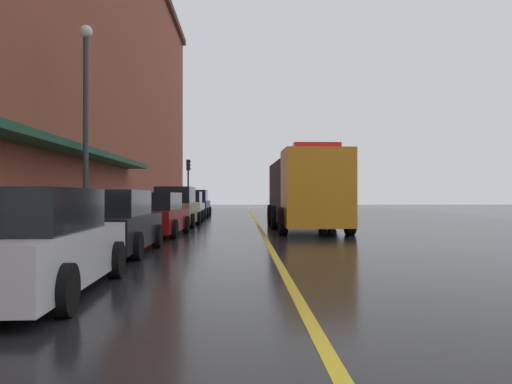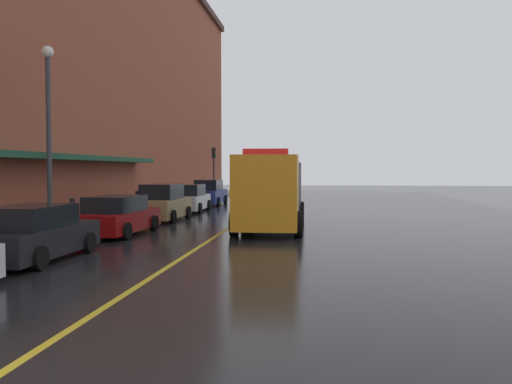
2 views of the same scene
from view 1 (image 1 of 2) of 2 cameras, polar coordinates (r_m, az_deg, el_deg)
The scene contains 17 objects.
ground_plane at distance 29.15m, azimuth 0.04°, elevation -3.21°, with size 112.00×112.00×0.00m, color black.
sidewalk_left at distance 29.64m, azimuth -12.05°, elevation -3.01°, with size 2.40×70.00×0.15m, color gray.
lane_center_stripe at distance 29.15m, azimuth 0.04°, elevation -3.20°, with size 0.16×70.00×0.01m, color gold.
brick_building_left at distance 31.35m, azimuth -23.50°, elevation 14.37°, with size 10.69×64.00×18.78m.
parked_car_0 at distance 8.44m, azimuth -23.18°, elevation -5.13°, with size 2.25×4.89×1.54m.
parked_car_1 at distance 13.77m, azimuth -15.11°, elevation -3.25°, with size 2.03×4.73×1.57m.
parked_car_2 at distance 19.66m, azimuth -10.74°, elevation -2.42°, with size 2.21×4.80×1.54m.
parked_car_3 at distance 25.48m, azimuth -8.46°, elevation -1.68°, with size 2.09×4.33×1.84m.
parked_car_4 at distance 31.12m, azimuth -7.36°, elevation -1.59°, with size 2.11×4.34×1.66m.
parked_car_5 at distance 37.25m, azimuth -6.45°, elevation -1.29°, with size 2.02×4.61×1.82m.
utility_truck at distance 22.52m, azimuth 5.26°, elevation 0.03°, with size 2.89×8.36×3.35m.
parking_meter_0 at distance 36.37m, azimuth -8.71°, elevation -0.97°, with size 0.14×0.18×1.33m.
parking_meter_1 at distance 19.00m, azimuth -15.42°, elevation -1.50°, with size 0.14×0.18×1.33m.
parking_meter_2 at distance 26.08m, azimuth -11.59°, elevation -1.20°, with size 0.14×0.18×1.33m.
parking_meter_3 at distance 14.98m, azimuth -19.28°, elevation -1.80°, with size 0.14×0.18×1.33m.
street_lamp_left at distance 18.86m, azimuth -17.59°, elevation 8.68°, with size 0.44×0.44×6.94m.
traffic_light_near at distance 45.46m, azimuth -7.18°, elevation 1.79°, with size 0.38×0.36×4.30m.
Camera 1 is at (-0.78, -4.10, 1.44)m, focal length 37.76 mm.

